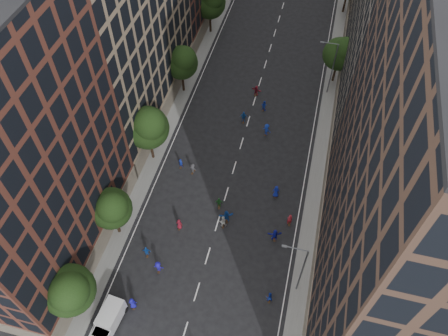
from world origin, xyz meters
name	(u,v)px	position (x,y,z in m)	size (l,w,h in m)	color
ground	(254,103)	(0.00, 40.00, 0.00)	(240.00, 240.00, 0.00)	black
sidewalk_left	(193,60)	(-12.00, 47.50, 0.07)	(4.00, 105.00, 0.15)	slate
sidewalk_right	(337,83)	(12.00, 47.50, 0.07)	(4.00, 105.00, 0.15)	slate
bldg_left_b	(100,2)	(-19.00, 35.00, 17.00)	(14.00, 26.00, 34.00)	#90795E
bldg_right_a	(436,189)	(19.00, 15.00, 18.00)	(14.00, 30.00, 36.00)	#493227
bldg_right_b	(420,8)	(19.00, 44.00, 16.50)	(14.00, 28.00, 33.00)	#645D52
tree_left_0	(69,291)	(-11.01, 3.85, 5.96)	(5.20, 5.20, 8.83)	black
tree_left_1	(111,208)	(-11.02, 13.86, 5.55)	(4.80, 4.80, 8.21)	black
tree_left_2	(148,127)	(-10.99, 25.83, 6.36)	(5.60, 5.60, 9.45)	black
tree_left_3	(182,62)	(-11.02, 39.85, 5.82)	(5.00, 5.00, 8.58)	black
tree_left_4	(211,1)	(-11.00, 55.84, 6.10)	(5.40, 5.40, 9.08)	black
tree_right_a	(341,53)	(11.38, 47.85, 5.63)	(5.00, 5.00, 8.39)	black
streetlamp_near	(300,268)	(10.37, 12.00, 5.17)	(2.64, 0.22, 9.06)	#595B60
streetlamp_far	(332,66)	(10.37, 45.00, 5.17)	(2.64, 0.22, 9.06)	#595B60
cargo_van	(109,319)	(-7.79, 3.52, 1.19)	(2.41, 4.43, 2.27)	silver
skater_0	(133,303)	(-6.15, 5.77, 0.89)	(0.87, 0.56, 1.77)	#1A15B1
skater_2	(269,297)	(7.86, 10.06, 0.79)	(0.77, 0.60, 1.58)	#1635B8
skater_3	(158,267)	(-4.87, 10.41, 0.86)	(1.11, 0.64, 1.72)	#1D15B0
skater_4	(147,252)	(-6.84, 11.90, 0.83)	(0.97, 0.40, 1.66)	#144AAA
skater_5	(275,235)	(7.13, 17.61, 0.91)	(1.68, 0.54, 1.82)	#13189B
skater_6	(179,224)	(-4.30, 16.31, 0.81)	(0.79, 0.52, 1.62)	maroon
skater_7	(290,219)	(8.50, 20.15, 0.92)	(0.67, 0.44, 1.84)	maroon
skater_8	(223,221)	(0.72, 17.89, 0.93)	(0.90, 0.70, 1.86)	#B9B9B5
skater_9	(193,169)	(-5.16, 24.88, 0.79)	(1.02, 0.58, 1.57)	#403F45
skater_10	(219,203)	(-0.40, 20.41, 0.88)	(1.03, 0.43, 1.76)	#1D6122
skater_11	(226,216)	(0.97, 18.67, 0.97)	(1.79, 0.57, 1.93)	#13419E
skater_12	(276,192)	(6.20, 23.79, 0.96)	(0.94, 0.61, 1.93)	navy
skater_13	(181,163)	(-7.01, 25.41, 0.75)	(0.55, 0.36, 1.50)	#13289E
skater_14	(264,106)	(1.75, 38.87, 0.84)	(0.82, 0.64, 1.68)	#1634B7
skater_15	(267,130)	(3.05, 34.04, 0.97)	(1.25, 0.72, 1.93)	navy
skater_16	(244,117)	(-0.67, 35.70, 0.95)	(1.11, 0.46, 1.89)	#154CAD
skater_17	(256,91)	(-0.03, 41.79, 0.85)	(1.58, 0.50, 1.71)	maroon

